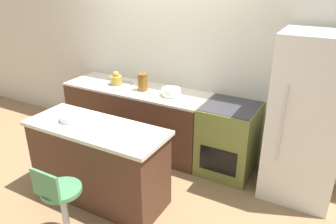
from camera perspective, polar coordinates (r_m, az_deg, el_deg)
The scene contains 11 objects.
ground_plane at distance 4.47m, azimuth -4.46°, elevation -8.49°, with size 14.00×14.00×0.00m, color #8E704C.
wall_back at distance 4.52m, azimuth -0.04°, elevation 9.91°, with size 8.00×0.06×2.60m.
back_counter at distance 4.67m, azimuth -5.48°, elevation -0.91°, with size 2.05×0.66×0.89m.
kitchen_island at distance 3.68m, azimuth -12.02°, elevation -8.59°, with size 1.55×0.61×0.88m.
oven_range at distance 4.13m, azimuth 10.43°, elevation -4.65°, with size 0.65×0.67×0.89m.
refrigerator at distance 3.76m, azimuth 23.14°, elevation -1.15°, with size 0.74×0.74×1.83m.
stool_chair at distance 3.22m, azimuth -18.07°, elevation -15.10°, with size 0.36×0.36×0.84m.
kettle at distance 4.63m, azimuth -9.03°, elevation 5.66°, with size 0.16×0.16×0.19m.
mixing_bowl at distance 4.19m, azimuth 0.55°, elevation 3.54°, with size 0.24×0.24×0.09m.
canister_jar at distance 4.37m, azimuth -4.44°, elevation 5.29°, with size 0.14×0.14×0.22m.
fruit_bowl at distance 3.65m, azimuth -16.12°, elevation -0.89°, with size 0.29×0.29×0.06m.
Camera 1 is at (2.13, -3.14, 2.37)m, focal length 35.00 mm.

